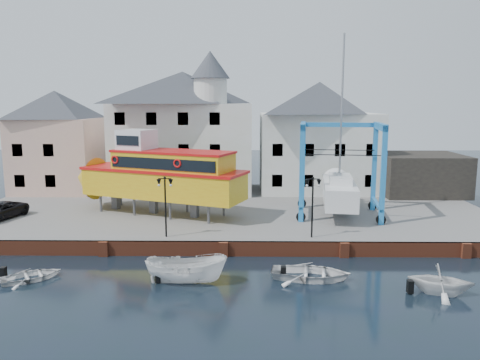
{
  "coord_description": "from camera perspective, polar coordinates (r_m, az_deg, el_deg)",
  "views": [
    {
      "loc": [
        1.54,
        -29.83,
        10.15
      ],
      "look_at": [
        1.0,
        7.0,
        4.0
      ],
      "focal_mm": 35.0,
      "sensor_mm": 36.0,
      "label": 1
    }
  ],
  "objects": [
    {
      "name": "motorboat_a",
      "position": [
        27.35,
        -6.54,
        -12.37
      ],
      "size": [
        4.68,
        1.81,
        1.8
      ],
      "primitive_type": "imported",
      "rotation": [
        0.0,
        0.0,
        1.56
      ],
      "color": "white",
      "rests_on": "ground"
    },
    {
      "name": "building_white_right",
      "position": [
        49.52,
        9.54,
        5.24
      ],
      "size": [
        12.0,
        8.0,
        11.2
      ],
      "color": "silver",
      "rests_on": "hardstanding"
    },
    {
      "name": "lamp_post_left",
      "position": [
        32.08,
        -9.12,
        -1.38
      ],
      "size": [
        1.12,
        0.32,
        4.2
      ],
      "color": "black",
      "rests_on": "hardstanding"
    },
    {
      "name": "building_pink",
      "position": [
        51.82,
        -21.38,
        4.4
      ],
      "size": [
        8.0,
        7.0,
        10.3
      ],
      "color": "beige",
      "rests_on": "hardstanding"
    },
    {
      "name": "ground",
      "position": [
        31.55,
        -2.03,
        -9.3
      ],
      "size": [
        140.0,
        140.0,
        0.0
      ],
      "primitive_type": "plane",
      "color": "#17262D",
      "rests_on": "ground"
    },
    {
      "name": "hardstanding",
      "position": [
        41.98,
        -1.29,
        -3.81
      ],
      "size": [
        44.0,
        22.0,
        1.0
      ],
      "primitive_type": "cube",
      "color": "slate",
      "rests_on": "ground"
    },
    {
      "name": "motorboat_c",
      "position": [
        27.93,
        23.16,
        -12.63
      ],
      "size": [
        4.01,
        3.72,
        1.74
      ],
      "primitive_type": "imported",
      "rotation": [
        0.0,
        0.0,
        1.26
      ],
      "color": "white",
      "rests_on": "ground"
    },
    {
      "name": "travel_lift",
      "position": [
        39.54,
        11.94,
        -0.54
      ],
      "size": [
        7.39,
        9.81,
        14.47
      ],
      "rotation": [
        0.0,
        0.0,
        -0.13
      ],
      "color": "#1668AE",
      "rests_on": "hardstanding"
    },
    {
      "name": "shed_dark",
      "position": [
        50.49,
        21.06,
        0.7
      ],
      "size": [
        8.0,
        7.0,
        4.0
      ],
      "primitive_type": "cube",
      "color": "black",
      "rests_on": "hardstanding"
    },
    {
      "name": "motorboat_b",
      "position": [
        28.08,
        8.61,
        -11.83
      ],
      "size": [
        4.99,
        3.89,
        0.94
      ],
      "primitive_type": "imported",
      "rotation": [
        0.0,
        0.0,
        1.42
      ],
      "color": "white",
      "rests_on": "ground"
    },
    {
      "name": "tour_boat",
      "position": [
        39.22,
        -10.55,
        0.68
      ],
      "size": [
        16.11,
        9.5,
        6.91
      ],
      "rotation": [
        0.0,
        0.0,
        -0.39
      ],
      "color": "#59595E",
      "rests_on": "hardstanding"
    },
    {
      "name": "motorboat_d",
      "position": [
        30.18,
        -24.1,
        -11.04
      ],
      "size": [
        4.1,
        3.84,
        0.69
      ],
      "primitive_type": "imported",
      "rotation": [
        0.0,
        0.0,
        2.16
      ],
      "color": "white",
      "rests_on": "ground"
    },
    {
      "name": "lamp_post_right",
      "position": [
        31.91,
        8.86,
        -1.43
      ],
      "size": [
        1.12,
        0.32,
        4.2
      ],
      "color": "black",
      "rests_on": "hardstanding"
    },
    {
      "name": "building_white_main",
      "position": [
        48.73,
        -6.76,
        6.11
      ],
      "size": [
        14.0,
        8.3,
        14.0
      ],
      "color": "silver",
      "rests_on": "hardstanding"
    },
    {
      "name": "quay_wall",
      "position": [
        31.49,
        -2.02,
        -8.37
      ],
      "size": [
        44.0,
        0.47,
        1.0
      ],
      "color": "brown",
      "rests_on": "ground"
    }
  ]
}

